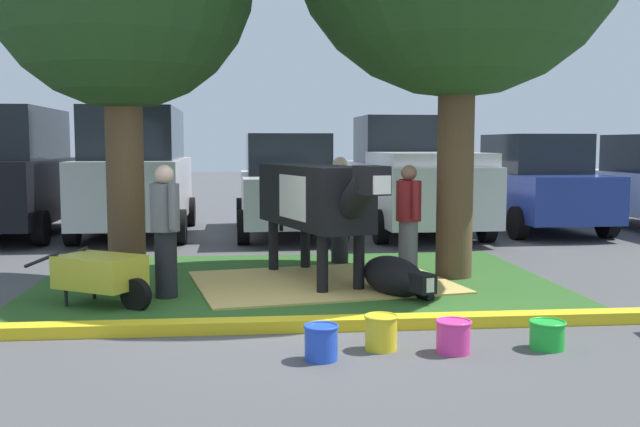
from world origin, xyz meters
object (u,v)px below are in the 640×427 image
at_px(person_visitor_far, 165,228).
at_px(bucket_yellow, 381,332).
at_px(cow_holstein, 316,197).
at_px(calf_lying, 395,277).
at_px(sedan_blue, 533,184).
at_px(person_visitor_near, 340,207).
at_px(bucket_green, 547,334).
at_px(person_handler, 408,218).
at_px(bucket_blue, 321,342).
at_px(suv_dark_grey, 136,172).
at_px(wheelbarrow, 102,273).
at_px(pickup_truck_maroon, 411,178).
at_px(bucket_pink, 453,336).
at_px(sedan_silver, 287,186).
at_px(suv_black, 9,172).

relative_size(person_visitor_far, bucket_yellow, 5.06).
relative_size(cow_holstein, calf_lying, 2.31).
relative_size(person_visitor_far, sedan_blue, 0.36).
bearing_deg(person_visitor_near, bucket_green, -75.16).
height_order(cow_holstein, calf_lying, cow_holstein).
height_order(person_handler, bucket_blue, person_handler).
height_order(bucket_blue, suv_dark_grey, suv_dark_grey).
bearing_deg(person_visitor_near, wheelbarrow, -138.90).
bearing_deg(cow_holstein, bucket_blue, -94.79).
bearing_deg(calf_lying, person_handler, 69.93).
height_order(calf_lying, bucket_green, calf_lying).
bearing_deg(pickup_truck_maroon, bucket_green, -94.82).
distance_m(cow_holstein, bucket_green, 3.84).
xyz_separation_m(cow_holstein, person_handler, (1.27, 0.21, -0.31)).
bearing_deg(sedan_blue, person_visitor_far, -138.53).
distance_m(bucket_pink, sedan_blue, 9.67).
relative_size(bucket_blue, bucket_pink, 0.95).
height_order(bucket_pink, pickup_truck_maroon, pickup_truck_maroon).
bearing_deg(sedan_silver, sedan_blue, 1.78).
bearing_deg(bucket_yellow, person_visitor_near, 87.22).
xyz_separation_m(bucket_yellow, pickup_truck_maroon, (2.22, 8.59, 0.95)).
height_order(sedan_silver, pickup_truck_maroon, pickup_truck_maroon).
bearing_deg(suv_black, pickup_truck_maroon, 0.19).
height_order(bucket_yellow, bucket_pink, bucket_yellow).
distance_m(bucket_pink, sedan_silver, 8.59).
distance_m(calf_lying, person_visitor_near, 2.53).
distance_m(cow_holstein, sedan_blue, 7.42).
bearing_deg(bucket_pink, suv_black, 126.43).
height_order(bucket_yellow, sedan_silver, sedan_silver).
xyz_separation_m(bucket_pink, suv_dark_grey, (-3.98, 8.69, 1.12)).
distance_m(calf_lying, bucket_pink, 2.37).
xyz_separation_m(bucket_yellow, sedan_silver, (-0.37, 8.34, 0.82)).
xyz_separation_m(bucket_green, pickup_truck_maroon, (0.74, 8.72, 0.98)).
distance_m(bucket_yellow, bucket_green, 1.49).
bearing_deg(sedan_silver, calf_lying, -81.19).
relative_size(pickup_truck_maroon, sedan_blue, 1.23).
bearing_deg(sedan_blue, suv_black, 179.64).
height_order(wheelbarrow, bucket_green, wheelbarrow).
distance_m(person_handler, wheelbarrow, 4.06).
relative_size(bucket_blue, pickup_truck_maroon, 0.06).
distance_m(cow_holstein, wheelbarrow, 2.87).
bearing_deg(bucket_pink, person_handler, 83.79).
bearing_deg(pickup_truck_maroon, bucket_blue, -107.44).
relative_size(cow_holstein, bucket_pink, 9.50).
bearing_deg(person_handler, wheelbarrow, -160.26).
relative_size(person_handler, person_visitor_far, 0.98).
distance_m(person_visitor_far, sedan_silver, 6.25).
height_order(wheelbarrow, bucket_pink, wheelbarrow).
distance_m(person_visitor_near, suv_black, 7.23).
xyz_separation_m(person_handler, pickup_truck_maroon, (1.22, 5.25, 0.29)).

